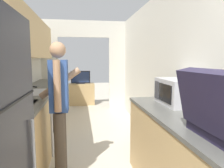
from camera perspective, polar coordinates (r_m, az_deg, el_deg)
name	(u,v)px	position (r m, az deg, el deg)	size (l,w,h in m)	color
wall_left	(5,54)	(3.03, -28.35, 7.62)	(0.38, 7.59, 2.50)	silver
wall_right	(181,74)	(2.75, 19.09, 2.71)	(0.06, 7.59, 2.50)	silver
wall_far_with_doorway	(84,60)	(5.65, -7.96, 6.70)	(2.71, 0.06, 2.50)	silver
counter_left	(37,117)	(3.65, -20.69, -8.90)	(0.62, 3.92, 0.93)	tan
counter_right	(189,166)	(2.09, 21.07, -21.13)	(0.62, 2.00, 0.93)	tan
range_oven	(35,120)	(3.50, -21.11, -9.55)	(0.66, 0.72, 1.07)	#B7B7BC
person	(59,106)	(2.49, -14.78, -6.13)	(0.53, 0.37, 1.64)	#4C4238
microwave	(177,92)	(2.38, 18.01, -2.14)	(0.34, 0.54, 0.29)	#B7B7BC
tv_cabinet	(81,94)	(6.50, -8.89, -2.85)	(0.86, 0.42, 0.68)	tan
television	(81,77)	(6.39, -8.98, 1.85)	(0.60, 0.16, 0.41)	black
knife	(36,87)	(4.01, -20.97, -0.68)	(0.17, 0.30, 0.02)	#B7B7BC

